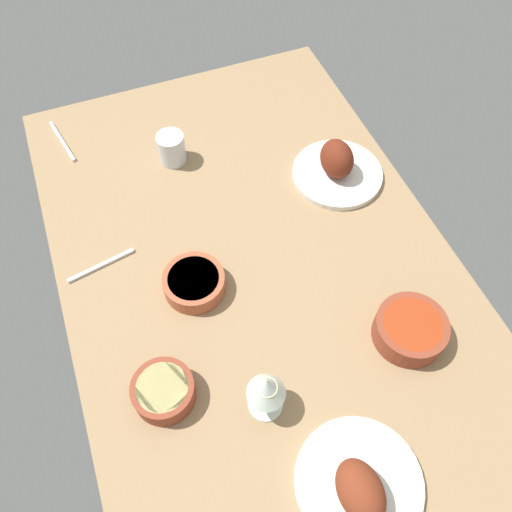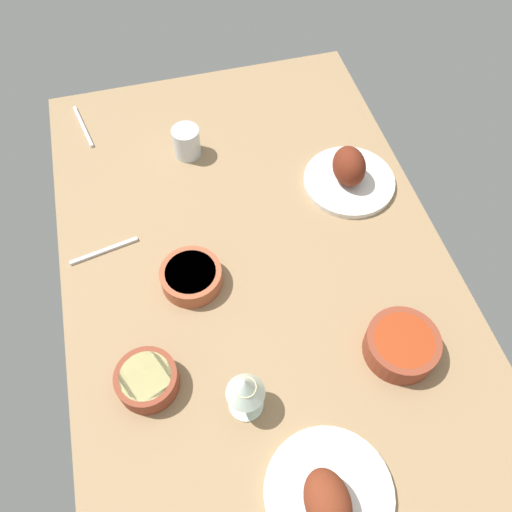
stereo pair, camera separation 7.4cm
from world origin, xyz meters
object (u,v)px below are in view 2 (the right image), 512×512
at_px(bowl_potatoes, 147,380).
at_px(fork_loose, 104,251).
at_px(plate_far_side, 329,497).
at_px(bowl_cream, 191,276).
at_px(bowl_sauce, 402,345).
at_px(wine_glass, 245,388).
at_px(water_tumbler, 187,142).
at_px(plate_center_main, 349,174).
at_px(spoon_loose, 83,126).

bearing_deg(bowl_potatoes, fork_loose, -170.94).
bearing_deg(plate_far_side, bowl_cream, -163.54).
xyz_separation_m(bowl_cream, bowl_sauce, (0.28, 0.39, 0.01)).
bearing_deg(fork_loose, wine_glass, -72.44).
height_order(bowl_cream, bowl_sauce, bowl_sauce).
xyz_separation_m(bowl_cream, bowl_potatoes, (0.22, -0.13, 0.00)).
xyz_separation_m(bowl_cream, water_tumbler, (-0.40, 0.07, 0.02)).
height_order(bowl_cream, fork_loose, bowl_cream).
height_order(plate_far_side, plate_center_main, plate_center_main).
bearing_deg(plate_center_main, water_tumbler, -118.75).
relative_size(bowl_potatoes, spoon_loose, 0.72).
xyz_separation_m(plate_center_main, water_tumbler, (-0.21, -0.38, 0.01)).
height_order(bowl_cream, bowl_potatoes, bowl_potatoes).
distance_m(plate_far_side, bowl_sauce, 0.34).
relative_size(bowl_sauce, spoon_loose, 0.88).
bearing_deg(bowl_sauce, bowl_cream, -125.36).
bearing_deg(fork_loose, water_tumbler, 35.75).
distance_m(wine_glass, fork_loose, 0.51).
height_order(bowl_potatoes, water_tumbler, water_tumbler).
distance_m(plate_far_side, spoon_loose, 1.14).
bearing_deg(bowl_cream, spoon_loose, -160.52).
bearing_deg(bowl_sauce, wine_glass, -85.03).
bearing_deg(water_tumbler, plate_center_main, 61.25).
bearing_deg(water_tumbler, bowl_cream, -9.31).
distance_m(water_tumbler, fork_loose, 0.37).
bearing_deg(spoon_loose, bowl_cream, -172.61).
height_order(plate_far_side, fork_loose, plate_far_side).
distance_m(wine_glass, spoon_loose, 0.92).
bearing_deg(bowl_sauce, fork_loose, -125.49).
xyz_separation_m(bowl_sauce, bowl_potatoes, (-0.06, -0.52, -0.00)).
xyz_separation_m(bowl_cream, fork_loose, (-0.13, -0.19, -0.02)).
relative_size(bowl_cream, wine_glass, 1.00).
height_order(plate_center_main, bowl_cream, plate_center_main).
xyz_separation_m(bowl_potatoes, spoon_loose, (-0.79, -0.07, -0.02)).
xyz_separation_m(wine_glass, spoon_loose, (-0.88, -0.25, -0.10)).
distance_m(bowl_sauce, spoon_loose, 1.04).
relative_size(bowl_cream, spoon_loose, 0.81).
bearing_deg(plate_center_main, wine_glass, -38.53).
relative_size(plate_center_main, bowl_potatoes, 1.87).
bearing_deg(bowl_cream, fork_loose, -125.75).
bearing_deg(spoon_loose, bowl_sauce, -157.19).
height_order(plate_center_main, fork_loose, plate_center_main).
xyz_separation_m(plate_far_side, bowl_sauce, (-0.23, 0.24, 0.00)).
relative_size(wine_glass, fork_loose, 0.85).
height_order(bowl_sauce, bowl_potatoes, bowl_sauce).
xyz_separation_m(bowl_sauce, water_tumbler, (-0.68, -0.33, 0.01)).
bearing_deg(bowl_cream, wine_glass, 9.39).
bearing_deg(bowl_sauce, plate_far_side, -45.54).
bearing_deg(fork_loose, spoon_loose, 81.34).
distance_m(bowl_cream, water_tumbler, 0.41).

